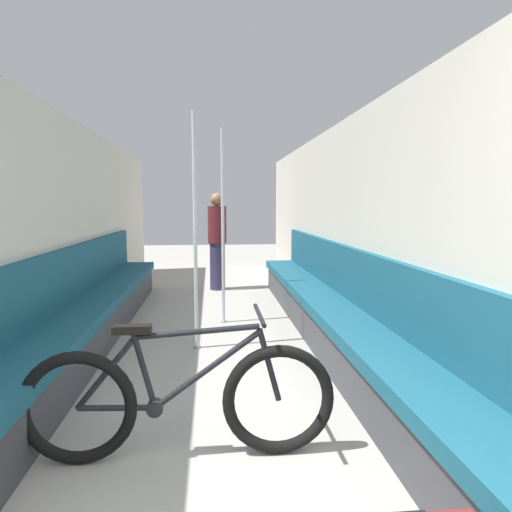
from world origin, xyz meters
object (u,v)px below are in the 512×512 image
Objects in this scene: bench_seat_row_right at (335,317)px; passenger_standing at (217,240)px; bicycle at (180,401)px; grab_pole_near at (195,235)px; grab_pole_far at (223,230)px; bench_seat_row_left at (79,323)px.

passenger_standing reaches higher than bench_seat_row_right.
grab_pole_near reaches higher than bicycle.
bicycle is 0.76× the size of grab_pole_far.
passenger_standing is at bearing 104.55° from bicycle.
bench_seat_row_right reaches higher than bicycle.
grab_pole_far is at bearing 39.05° from bench_seat_row_left.
bench_seat_row_left is 1.90m from grab_pole_far.
bench_seat_row_right is 2.88× the size of grab_pole_far.
passenger_standing reaches higher than bicycle.
grab_pole_far reaches higher than passenger_standing.
bench_seat_row_left is 1.00× the size of bench_seat_row_right.
passenger_standing is at bearing 91.08° from grab_pole_far.
bench_seat_row_left is 1.32m from grab_pole_near.
bench_seat_row_left is at bearing 180.00° from bench_seat_row_right.
grab_pole_far is at bearing 101.51° from bicycle.
bicycle is at bearing -126.98° from bench_seat_row_right.
bicycle is at bearing 10.31° from passenger_standing.
bicycle is 5.02m from passenger_standing.
passenger_standing is (-1.08, 3.19, 0.50)m from bench_seat_row_right.
grab_pole_near is 1.43× the size of passenger_standing.
bench_seat_row_right is 3.80× the size of bicycle.
grab_pole_far reaches higher than bench_seat_row_left.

